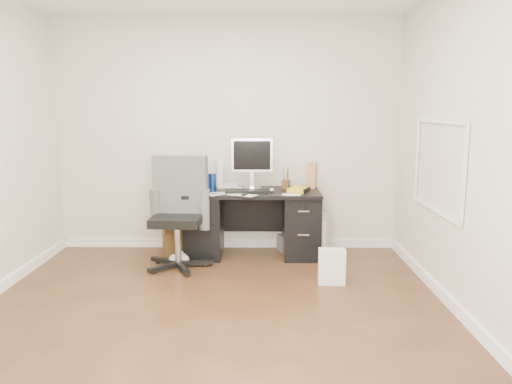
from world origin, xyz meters
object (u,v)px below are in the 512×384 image
(desk, at_px, (253,221))
(wicker_basket, at_px, (182,235))
(office_chair, at_px, (177,214))
(lcd_monitor, at_px, (252,163))
(pc_tower, at_px, (319,236))
(keyboard, at_px, (247,191))

(desk, distance_m, wicker_basket, 0.84)
(office_chair, bearing_deg, desk, 33.93)
(desk, relative_size, office_chair, 1.29)
(office_chair, bearing_deg, lcd_monitor, 39.46)
(desk, distance_m, pc_tower, 0.77)
(desk, xyz_separation_m, wicker_basket, (-0.82, 0.08, -0.18))
(pc_tower, bearing_deg, office_chair, -149.73)
(wicker_basket, bearing_deg, office_chair, -86.03)
(office_chair, bearing_deg, pc_tower, 19.59)
(keyboard, distance_m, pc_tower, 0.98)
(desk, relative_size, pc_tower, 3.25)
(lcd_monitor, distance_m, keyboard, 0.36)
(desk, height_order, lcd_monitor, lcd_monitor)
(keyboard, relative_size, pc_tower, 1.03)
(desk, xyz_separation_m, pc_tower, (0.75, -0.02, -0.17))
(keyboard, height_order, pc_tower, keyboard)
(office_chair, distance_m, pc_tower, 1.63)
(keyboard, relative_size, wicker_basket, 1.10)
(pc_tower, bearing_deg, keyboard, -158.37)
(keyboard, bearing_deg, desk, 56.56)
(keyboard, xyz_separation_m, pc_tower, (0.81, 0.10, -0.53))
(keyboard, distance_m, office_chair, 0.81)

